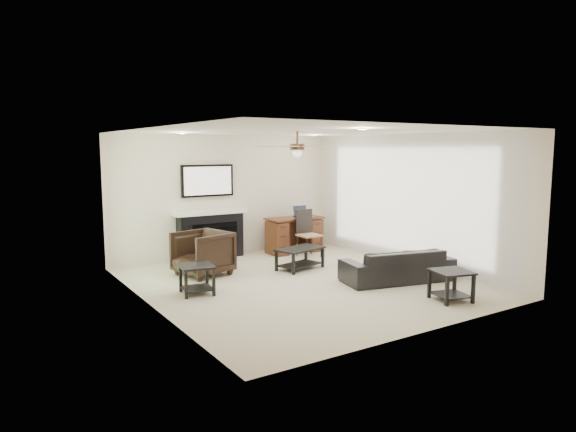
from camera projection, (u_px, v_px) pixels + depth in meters
The scene contains 10 objects.
room_shell at pixel (307, 181), 8.50m from camera, with size 5.50×5.54×2.52m.
sofa at pixel (397, 265), 8.64m from camera, with size 1.88×0.73×0.55m, color black.
armchair at pixel (203, 253), 9.02m from camera, with size 0.84×0.87×0.79m, color black.
coffee_table at pixel (300, 259), 9.50m from camera, with size 0.90×0.50×0.40m, color black.
end_table_near at pixel (451, 286), 7.52m from camera, with size 0.52×0.52×0.45m, color black.
end_table_left at pixel (197, 280), 7.87m from camera, with size 0.50×0.50×0.45m, color black.
fireplace_unit at pixel (210, 212), 10.35m from camera, with size 1.52×0.34×1.91m, color black.
desk at pixel (294, 235), 11.04m from camera, with size 1.22×0.56×0.76m, color #401B10.
desk_chair at pixel (309, 234), 10.56m from camera, with size 0.42×0.44×0.97m, color black.
laptop at pixel (303, 212), 11.06m from camera, with size 0.33×0.24×0.23m, color black.
Camera 1 is at (-4.68, -6.91, 2.21)m, focal length 32.00 mm.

